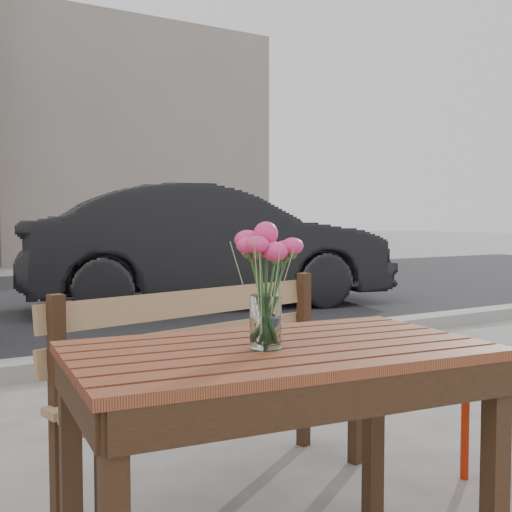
{
  "coord_description": "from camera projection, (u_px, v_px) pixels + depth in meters",
  "views": [
    {
      "loc": [
        -1.14,
        -1.35,
        1.05
      ],
      "look_at": [
        -0.21,
        0.14,
        0.95
      ],
      "focal_mm": 45.0,
      "sensor_mm": 36.0,
      "label": 1
    }
  ],
  "objects": [
    {
      "name": "main_bench",
      "position": [
        212.0,
        361.0,
        2.5
      ],
      "size": [
        1.38,
        0.65,
        0.82
      ],
      "rotation": [
        0.0,
        0.0,
        0.2
      ],
      "color": "#A57855",
      "rests_on": "ground"
    },
    {
      "name": "main_vase",
      "position": [
        266.0,
        270.0,
        1.72
      ],
      "size": [
        0.19,
        0.19,
        0.34
      ],
      "color": "white",
      "rests_on": "main_table"
    },
    {
      "name": "main_table",
      "position": [
        279.0,
        386.0,
        1.78
      ],
      "size": [
        1.21,
        0.8,
        0.7
      ],
      "rotation": [
        0.0,
        0.0,
        -0.12
      ],
      "color": "#582217",
      "rests_on": "ground"
    },
    {
      "name": "parked_car",
      "position": [
        207.0,
        247.0,
        7.74
      ],
      "size": [
        4.59,
        2.43,
        1.44
      ],
      "primitive_type": "imported",
      "rotation": [
        0.0,
        0.0,
        1.35
      ],
      "color": "black",
      "rests_on": "ground"
    },
    {
      "name": "street",
      "position": [
        3.0,
        326.0,
        6.1
      ],
      "size": [
        30.0,
        8.12,
        0.12
      ],
      "color": "black",
      "rests_on": "ground"
    }
  ]
}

